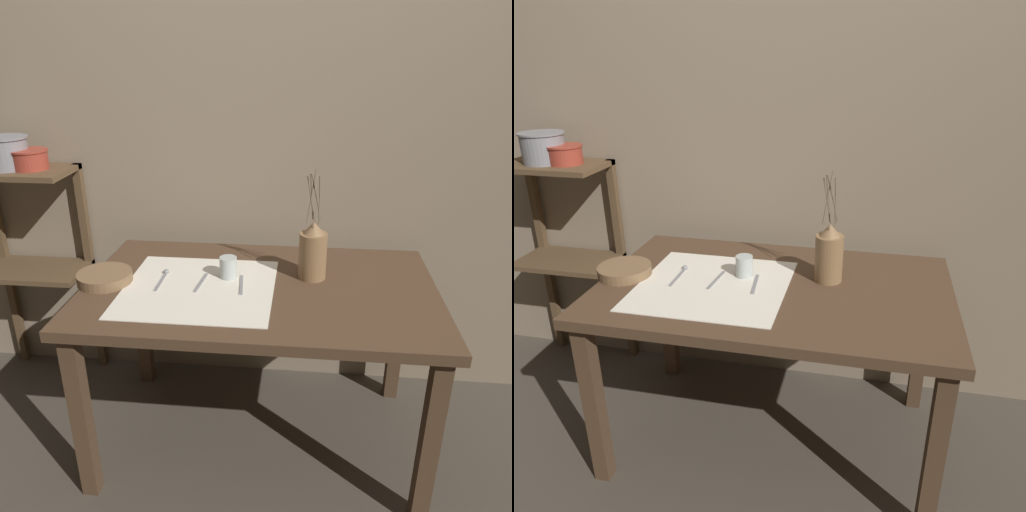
% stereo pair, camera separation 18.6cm
% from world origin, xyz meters
% --- Properties ---
extents(ground_plane, '(12.00, 12.00, 0.00)m').
position_xyz_m(ground_plane, '(0.00, 0.00, 0.00)').
color(ground_plane, '#473F35').
extents(stone_wall_back, '(7.00, 0.06, 2.40)m').
position_xyz_m(stone_wall_back, '(0.00, 0.52, 1.20)').
color(stone_wall_back, gray).
rests_on(stone_wall_back, ground_plane).
extents(wooden_table, '(1.34, 0.82, 0.74)m').
position_xyz_m(wooden_table, '(0.00, 0.00, 0.65)').
color(wooden_table, '#4C3523').
rests_on(wooden_table, ground_plane).
extents(wooden_shelf_unit, '(0.48, 0.28, 1.09)m').
position_xyz_m(wooden_shelf_unit, '(-1.11, 0.37, 0.75)').
color(wooden_shelf_unit, brown).
rests_on(wooden_shelf_unit, ground_plane).
extents(linen_cloth, '(0.57, 0.54, 0.00)m').
position_xyz_m(linen_cloth, '(-0.23, -0.05, 0.74)').
color(linen_cloth, silver).
rests_on(linen_cloth, wooden_table).
extents(pitcher_with_flowers, '(0.11, 0.11, 0.43)m').
position_xyz_m(pitcher_with_flowers, '(0.20, 0.09, 0.85)').
color(pitcher_with_flowers, olive).
rests_on(pitcher_with_flowers, wooden_table).
extents(wooden_bowl, '(0.21, 0.21, 0.04)m').
position_xyz_m(wooden_bowl, '(-0.60, -0.04, 0.76)').
color(wooden_bowl, brown).
rests_on(wooden_bowl, wooden_table).
extents(glass_tumbler_near, '(0.07, 0.07, 0.08)m').
position_xyz_m(glass_tumbler_near, '(-0.13, 0.05, 0.78)').
color(glass_tumbler_near, '#B7C1BC').
rests_on(glass_tumbler_near, wooden_table).
extents(spoon_inner, '(0.02, 0.17, 0.02)m').
position_xyz_m(spoon_inner, '(-0.38, 0.03, 0.75)').
color(spoon_inner, gray).
rests_on(spoon_inner, wooden_table).
extents(fork_outer, '(0.03, 0.16, 0.00)m').
position_xyz_m(fork_outer, '(-0.23, -0.01, 0.74)').
color(fork_outer, gray).
rests_on(fork_outer, wooden_table).
extents(fork_inner, '(0.03, 0.16, 0.00)m').
position_xyz_m(fork_inner, '(-0.07, -0.02, 0.74)').
color(fork_inner, gray).
rests_on(fork_inner, wooden_table).
extents(metal_pot_large, '(0.20, 0.20, 0.14)m').
position_xyz_m(metal_pot_large, '(-1.14, 0.33, 1.16)').
color(metal_pot_large, gray).
rests_on(metal_pot_large, wooden_shelf_unit).
extents(metal_pot_small, '(0.16, 0.16, 0.09)m').
position_xyz_m(metal_pot_small, '(-1.03, 0.33, 1.13)').
color(metal_pot_small, '#9E3828').
rests_on(metal_pot_small, wooden_shelf_unit).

